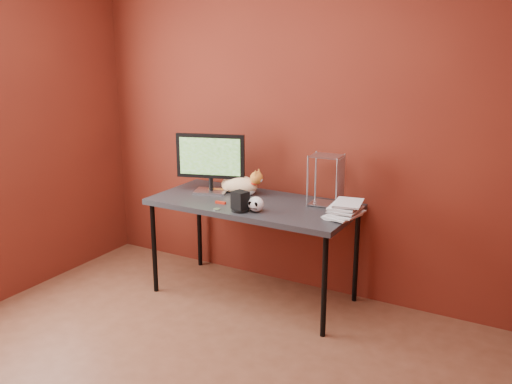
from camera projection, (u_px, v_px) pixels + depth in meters
The scene contains 11 objects.
room at pixel (140, 138), 2.75m from camera, with size 3.52×3.52×2.61m.
desk at pixel (253, 208), 4.17m from camera, with size 1.50×0.70×0.75m.
monitor at pixel (210, 160), 4.33m from camera, with size 0.51×0.24×0.46m.
cat at pixel (240, 184), 4.35m from camera, with size 0.45×0.17×0.21m.
skull_mug at pixel (256, 204), 3.91m from camera, with size 0.11×0.11×0.11m.
speaker at pixel (240, 202), 3.92m from camera, with size 0.12×0.12×0.14m.
book_stack at pixel (337, 126), 3.69m from camera, with size 0.23×0.28×1.21m.
wire_rack at pixel (326, 180), 4.03m from camera, with size 0.23×0.19×0.37m.
pocket_knife at pixel (221, 203), 4.11m from camera, with size 0.08×0.02×0.02m, color #AF1D0D.
black_gadget at pixel (253, 209), 3.94m from camera, with size 0.05×0.03×0.02m, color black.
washer at pixel (217, 209), 3.98m from camera, with size 0.05×0.05×0.00m, color #A3A3A8.
Camera 1 is at (1.83, -2.09, 1.93)m, focal length 40.00 mm.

